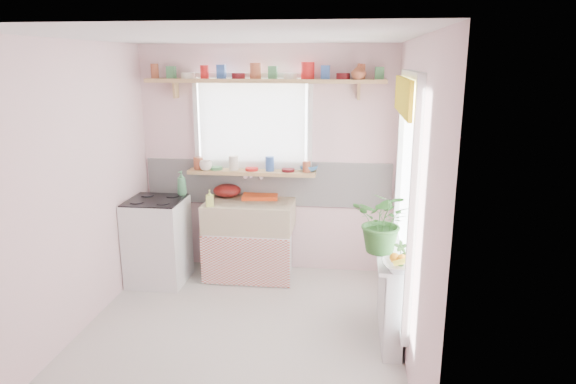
# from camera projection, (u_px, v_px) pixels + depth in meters

# --- Properties ---
(room) EXTENTS (3.20, 3.20, 3.20)m
(room) POSITION_uv_depth(u_px,v_px,m) (323.00, 165.00, 4.85)
(room) COLOR beige
(room) RESTS_ON ground
(sink_unit) EXTENTS (0.95, 0.65, 1.11)m
(sink_unit) POSITION_uv_depth(u_px,v_px,m) (250.00, 239.00, 5.60)
(sink_unit) COLOR white
(sink_unit) RESTS_ON ground
(cooker) EXTENTS (0.58, 0.58, 0.93)m
(cooker) POSITION_uv_depth(u_px,v_px,m) (158.00, 240.00, 5.48)
(cooker) COLOR white
(cooker) RESTS_ON ground
(radiator_ledge) EXTENTS (0.22, 0.95, 0.78)m
(radiator_ledge) POSITION_uv_depth(u_px,v_px,m) (391.00, 293.00, 4.38)
(radiator_ledge) COLOR white
(radiator_ledge) RESTS_ON ground
(windowsill) EXTENTS (1.40, 0.22, 0.04)m
(windowsill) POSITION_uv_depth(u_px,v_px,m) (252.00, 172.00, 5.60)
(windowsill) COLOR tan
(windowsill) RESTS_ON room
(pine_shelf) EXTENTS (2.52, 0.24, 0.04)m
(pine_shelf) POSITION_uv_depth(u_px,v_px,m) (264.00, 81.00, 5.33)
(pine_shelf) COLOR tan
(pine_shelf) RESTS_ON room
(shelf_crockery) EXTENTS (2.47, 0.11, 0.12)m
(shelf_crockery) POSITION_uv_depth(u_px,v_px,m) (264.00, 73.00, 5.31)
(shelf_crockery) COLOR #A55133
(shelf_crockery) RESTS_ON pine_shelf
(sill_crockery) EXTENTS (1.35, 0.11, 0.12)m
(sill_crockery) POSITION_uv_depth(u_px,v_px,m) (250.00, 165.00, 5.59)
(sill_crockery) COLOR #A55133
(sill_crockery) RESTS_ON windowsill
(dish_tray) EXTENTS (0.41, 0.33, 0.04)m
(dish_tray) POSITION_uv_depth(u_px,v_px,m) (260.00, 196.00, 5.68)
(dish_tray) COLOR #E04213
(dish_tray) RESTS_ON sink_unit
(colander) EXTENTS (0.38, 0.38, 0.14)m
(colander) POSITION_uv_depth(u_px,v_px,m) (227.00, 190.00, 5.71)
(colander) COLOR #601210
(colander) RESTS_ON sink_unit
(jade_plant) EXTENTS (0.60, 0.57, 0.54)m
(jade_plant) POSITION_uv_depth(u_px,v_px,m) (384.00, 221.00, 4.22)
(jade_plant) COLOR #306428
(jade_plant) RESTS_ON radiator_ledge
(fruit_bowl) EXTENTS (0.33, 0.33, 0.07)m
(fruit_bowl) POSITION_uv_depth(u_px,v_px,m) (401.00, 266.00, 3.89)
(fruit_bowl) COLOR silver
(fruit_bowl) RESTS_ON radiator_ledge
(herb_pot) EXTENTS (0.12, 0.10, 0.21)m
(herb_pot) POSITION_uv_depth(u_px,v_px,m) (401.00, 254.00, 3.96)
(herb_pot) COLOR #356327
(herb_pot) RESTS_ON radiator_ledge
(soap_bottle_sink) EXTENTS (0.10, 0.10, 0.17)m
(soap_bottle_sink) POSITION_uv_depth(u_px,v_px,m) (210.00, 198.00, 5.34)
(soap_bottle_sink) COLOR #E6FA6F
(soap_bottle_sink) RESTS_ON sink_unit
(sill_cup) EXTENTS (0.17, 0.17, 0.11)m
(sill_cup) POSITION_uv_depth(u_px,v_px,m) (206.00, 166.00, 5.59)
(sill_cup) COLOR white
(sill_cup) RESTS_ON windowsill
(sill_bowl) EXTENTS (0.26, 0.26, 0.06)m
(sill_bowl) POSITION_uv_depth(u_px,v_px,m) (309.00, 168.00, 5.57)
(sill_bowl) COLOR teal
(sill_bowl) RESTS_ON windowsill
(shelf_vase) EXTENTS (0.18, 0.18, 0.16)m
(shelf_vase) POSITION_uv_depth(u_px,v_px,m) (359.00, 71.00, 5.13)
(shelf_vase) COLOR #984D2F
(shelf_vase) RESTS_ON pine_shelf
(cooker_bottle) EXTENTS (0.13, 0.13, 0.26)m
(cooker_bottle) POSITION_uv_depth(u_px,v_px,m) (182.00, 183.00, 5.52)
(cooker_bottle) COLOR #468C5C
(cooker_bottle) RESTS_ON cooker
(fruit) EXTENTS (0.20, 0.14, 0.10)m
(fruit) POSITION_uv_depth(u_px,v_px,m) (402.00, 259.00, 3.88)
(fruit) COLOR orange
(fruit) RESTS_ON fruit_bowl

